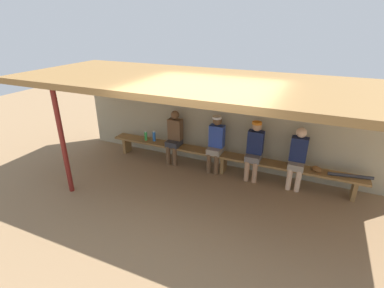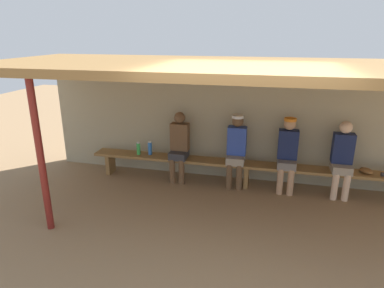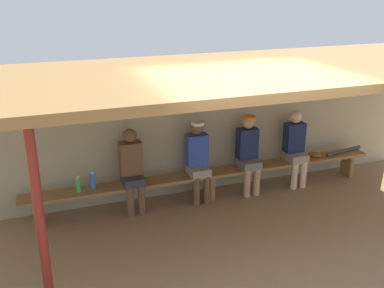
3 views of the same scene
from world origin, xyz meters
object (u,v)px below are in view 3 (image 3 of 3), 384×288
at_px(water_bottle_orange, 93,180).
at_px(player_rightmost, 248,151).
at_px(player_in_red, 132,167).
at_px(player_leftmost, 295,145).
at_px(baseball_glove_dark_brown, 314,154).
at_px(bench, 210,176).
at_px(baseball_bat, 344,151).
at_px(water_bottle_clear, 78,184).
at_px(support_post, 41,229).
at_px(player_middle, 198,157).

bearing_deg(water_bottle_orange, player_rightmost, -0.66).
bearing_deg(player_in_red, player_leftmost, 0.00).
distance_m(player_leftmost, baseball_glove_dark_brown, 0.47).
xyz_separation_m(player_in_red, player_leftmost, (2.89, 0.00, 0.00)).
bearing_deg(bench, baseball_bat, -0.00).
xyz_separation_m(water_bottle_clear, baseball_bat, (4.74, 0.02, -0.09)).
distance_m(support_post, player_rightmost, 3.99).
xyz_separation_m(support_post, player_middle, (2.47, 2.10, -0.35)).
relative_size(player_middle, player_rightmost, 1.00).
distance_m(player_in_red, player_middle, 1.08).
relative_size(player_in_red, water_bottle_orange, 4.99).
bearing_deg(player_leftmost, player_in_red, 180.00).
height_order(player_in_red, player_leftmost, same).
height_order(player_rightmost, water_bottle_clear, player_rightmost).
relative_size(bench, water_bottle_clear, 24.08).
xyz_separation_m(water_bottle_orange, baseball_bat, (4.52, -0.03, -0.10)).
distance_m(water_bottle_orange, baseball_bat, 4.52).
xyz_separation_m(bench, baseball_bat, (2.63, -0.00, 0.11)).
height_order(baseball_glove_dark_brown, baseball_bat, baseball_glove_dark_brown).
bearing_deg(water_bottle_orange, player_middle, -1.01).
bearing_deg(support_post, player_in_red, 56.62).
bearing_deg(water_bottle_orange, support_post, -110.18).
bearing_deg(player_rightmost, player_middle, 180.00).
xyz_separation_m(player_rightmost, water_bottle_orange, (-2.58, 0.03, -0.16)).
relative_size(player_rightmost, baseball_bat, 1.62).
bearing_deg(baseball_bat, support_post, -168.71).
relative_size(player_leftmost, player_rightmost, 0.99).
height_order(player_middle, water_bottle_clear, player_middle).
height_order(bench, water_bottle_clear, water_bottle_clear).
bearing_deg(bench, water_bottle_clear, -179.59).
xyz_separation_m(bench, player_in_red, (-1.29, 0.00, 0.34)).
bearing_deg(player_middle, bench, -0.97).
bearing_deg(baseball_bat, player_rightmost, 169.60).
relative_size(player_leftmost, baseball_bat, 1.61).
distance_m(player_leftmost, player_rightmost, 0.91).
height_order(support_post, player_middle, support_post).
bearing_deg(water_bottle_clear, water_bottle_orange, 12.34).
relative_size(player_leftmost, baseball_glove_dark_brown, 5.56).
distance_m(player_middle, player_leftmost, 1.81).
xyz_separation_m(player_leftmost, player_rightmost, (-0.91, 0.00, 0.02)).
relative_size(player_in_red, player_leftmost, 1.00).
relative_size(bench, water_bottle_orange, 22.41).
xyz_separation_m(player_leftmost, water_bottle_clear, (-3.71, -0.02, -0.15)).
bearing_deg(player_middle, baseball_glove_dark_brown, 0.08).
distance_m(player_leftmost, water_bottle_orange, 3.49).
xyz_separation_m(player_middle, baseball_bat, (2.84, -0.00, -0.25)).
distance_m(support_post, player_middle, 3.26).
bearing_deg(baseball_glove_dark_brown, baseball_bat, 50.03).
xyz_separation_m(support_post, player_in_red, (1.39, 2.10, -0.37)).
xyz_separation_m(water_bottle_orange, water_bottle_clear, (-0.22, -0.05, -0.01)).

